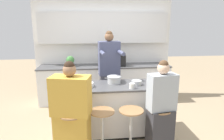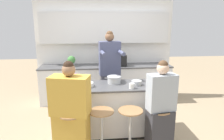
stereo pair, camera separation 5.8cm
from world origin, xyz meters
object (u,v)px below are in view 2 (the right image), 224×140
cooking_pot (114,80)px  coffee_cup_near (132,86)px  banana_bunch (151,85)px  person_wrapped_blanket (71,114)px  microwave (115,60)px  bar_stool_rightmost (158,128)px  person_cooking (110,76)px  juice_carton (74,79)px  bar_stool_leftmost (72,133)px  fruit_bowl (88,85)px  coffee_cup_far (75,87)px  potted_plant (71,61)px  bar_stool_center_right (130,129)px  person_seated_near (160,112)px  bar_stool_center_left (102,130)px  kitchen_island (112,109)px

cooking_pot → coffee_cup_near: 0.41m
cooking_pot → banana_bunch: cooking_pot is taller
person_wrapped_blanket → microwave: 2.32m
bar_stool_rightmost → microwave: size_ratio=1.27×
bar_stool_rightmost → coffee_cup_near: 0.76m
person_cooking → juice_carton: (-0.68, -0.48, 0.10)m
bar_stool_rightmost → banana_bunch: (-0.01, 0.42, 0.56)m
bar_stool_leftmost → fruit_bowl: size_ratio=3.75×
cooking_pot → microwave: size_ratio=0.63×
bar_stool_leftmost → coffee_cup_far: coffee_cup_far is taller
person_wrapped_blanket → cooking_pot: (0.70, 0.70, 0.29)m
bar_stool_leftmost → potted_plant: size_ratio=2.66×
bar_stool_center_right → coffee_cup_far: coffee_cup_far is taller
person_wrapped_blanket → person_seated_near: size_ratio=1.01×
coffee_cup_far → bar_stool_leftmost: bearing=-96.0°
fruit_bowl → juice_carton: 0.33m
bar_stool_center_left → coffee_cup_near: (0.51, 0.32, 0.58)m
person_cooking → cooking_pot: size_ratio=5.37×
person_cooking → person_wrapped_blanket: 1.41m
person_wrapped_blanket → juice_carton: (-0.01, 0.74, 0.31)m
person_wrapped_blanket → banana_bunch: person_wrapped_blanket is taller
potted_plant → cooking_pot: bearing=-58.8°
juice_carton → microwave: (0.88, 1.38, 0.06)m
kitchen_island → coffee_cup_far: 0.81m
person_seated_near → potted_plant: (-1.51, 2.16, 0.41)m
bar_stool_center_right → bar_stool_center_left: bearing=178.4°
bar_stool_rightmost → coffee_cup_far: bearing=163.8°
banana_bunch → fruit_bowl: bearing=174.9°
person_cooking → microwave: (0.21, 0.89, 0.16)m
bar_stool_center_right → banana_bunch: bearing=43.7°
bar_stool_center_right → bar_stool_leftmost: bearing=-178.4°
bar_stool_center_left → person_wrapped_blanket: bearing=-174.0°
bar_stool_leftmost → person_seated_near: (1.32, -0.01, 0.28)m
person_cooking → banana_bunch: size_ratio=9.87×
kitchen_island → coffee_cup_near: size_ratio=13.61×
bar_stool_center_left → microwave: microwave is taller
juice_carton → potted_plant: (-0.18, 1.42, 0.06)m
kitchen_island → potted_plant: 1.88m
person_wrapped_blanket → coffee_cup_far: person_wrapped_blanket is taller
bar_stool_center_left → coffee_cup_far: coffee_cup_far is taller
bar_stool_center_right → coffee_cup_far: bearing=156.6°
bar_stool_rightmost → juice_carton: size_ratio=3.51×
bar_stool_center_left → cooking_pot: size_ratio=2.03×
bar_stool_center_left → bar_stool_rightmost: same height
person_cooking → juice_carton: bearing=-149.3°
person_wrapped_blanket → person_seated_near: 1.32m
fruit_bowl → coffee_cup_far: (-0.20, -0.14, 0.01)m
bar_stool_rightmost → person_cooking: 1.46m
person_seated_near → microwave: size_ratio=2.69×
person_seated_near → banana_bunch: 0.52m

